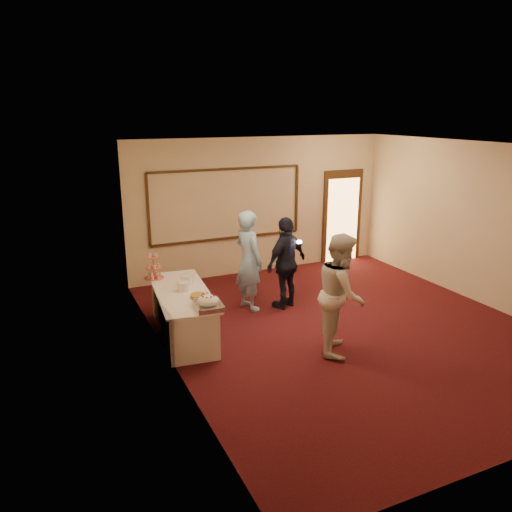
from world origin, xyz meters
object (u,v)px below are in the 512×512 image
at_px(guest, 286,263).
at_px(pavlova_tray, 208,302).
at_px(cupcake_stand, 154,268).
at_px(tart, 198,296).
at_px(plate_stack_b, 187,280).
at_px(woman, 341,294).
at_px(buffet_table, 183,313).
at_px(plate_stack_a, 184,286).
at_px(man, 249,260).

bearing_deg(guest, pavlova_tray, 10.51).
xyz_separation_m(cupcake_stand, tart, (0.40, -1.21, -0.15)).
distance_m(plate_stack_b, woman, 2.55).
xyz_separation_m(pavlova_tray, plate_stack_b, (0.01, 1.12, 0.00)).
bearing_deg(woman, buffet_table, 86.83).
relative_size(cupcake_stand, tart, 1.77).
relative_size(plate_stack_a, woman, 0.10).
bearing_deg(buffet_table, tart, -69.69).
relative_size(buffet_table, woman, 1.20).
xyz_separation_m(plate_stack_b, guest, (1.94, 0.17, -0.00)).
bearing_deg(pavlova_tray, cupcake_stand, 103.79).
distance_m(buffet_table, pavlova_tray, 0.97).
bearing_deg(buffet_table, guest, 11.90).
bearing_deg(pavlova_tray, plate_stack_a, 98.65).
height_order(pavlova_tray, cupcake_stand, cupcake_stand).
height_order(pavlova_tray, tart, pavlova_tray).
height_order(buffet_table, cupcake_stand, cupcake_stand).
distance_m(cupcake_stand, plate_stack_a, 0.88).
height_order(buffet_table, man, man).
relative_size(cupcake_stand, woman, 0.27).
bearing_deg(pavlova_tray, tart, 91.30).
bearing_deg(plate_stack_b, tart, -91.70).
bearing_deg(cupcake_stand, tart, -71.81).
xyz_separation_m(plate_stack_a, plate_stack_b, (0.14, 0.28, 0.01)).
distance_m(tart, woman, 2.17).
xyz_separation_m(buffet_table, plate_stack_b, (0.16, 0.28, 0.47)).
relative_size(pavlova_tray, guest, 0.34).
bearing_deg(pavlova_tray, buffet_table, 100.36).
bearing_deg(man, cupcake_stand, 71.85).
height_order(buffet_table, plate_stack_a, plate_stack_a).
height_order(plate_stack_b, woman, woman).
xyz_separation_m(tart, woman, (1.89, -1.07, 0.12)).
height_order(pavlova_tray, woman, woman).
xyz_separation_m(pavlova_tray, tart, (-0.01, 0.45, -0.06)).
bearing_deg(pavlova_tray, man, 49.22).
bearing_deg(cupcake_stand, pavlova_tray, -76.21).
distance_m(woman, guest, 1.90).
bearing_deg(tart, pavlova_tray, -88.70).
bearing_deg(woman, cupcake_stand, 77.54).
xyz_separation_m(buffet_table, woman, (2.03, -1.46, 0.53)).
bearing_deg(tart, plate_stack_b, 88.30).
bearing_deg(woman, plate_stack_b, 79.60).
relative_size(pavlova_tray, cupcake_stand, 1.18).
xyz_separation_m(tart, man, (1.30, 1.04, 0.13)).
bearing_deg(guest, plate_stack_b, -17.93).
bearing_deg(buffet_table, cupcake_stand, 107.18).
height_order(plate_stack_a, man, man).
bearing_deg(pavlova_tray, plate_stack_b, 89.51).
bearing_deg(plate_stack_a, woman, -35.97).
distance_m(tart, guest, 2.13).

